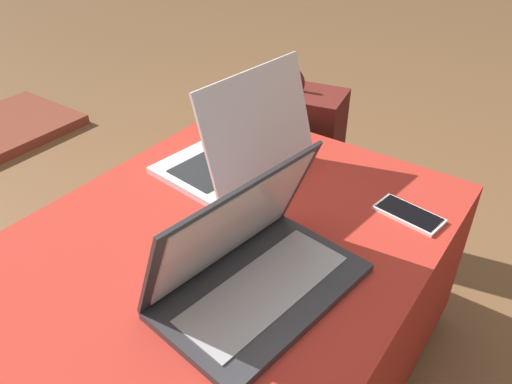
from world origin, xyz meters
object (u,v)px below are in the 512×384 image
object	(u,v)px
laptop_far	(240,150)
cell_phone	(409,214)
backpack	(287,162)
laptop_near	(253,268)

from	to	relation	value
laptop_far	cell_phone	xyz separation A→B (m)	(0.06, -0.41, -0.05)
cell_phone	backpack	world-z (taller)	backpack
backpack	laptop_near	bearing A→B (deg)	105.91
laptop_near	laptop_far	world-z (taller)	laptop_far
cell_phone	laptop_near	bearing A→B (deg)	-13.42
laptop_near	cell_phone	bearing A→B (deg)	-14.58
backpack	laptop_far	bearing A→B (deg)	93.69
laptop_far	cell_phone	world-z (taller)	laptop_far
laptop_near	backpack	bearing A→B (deg)	35.07
laptop_far	cell_phone	bearing A→B (deg)	104.58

